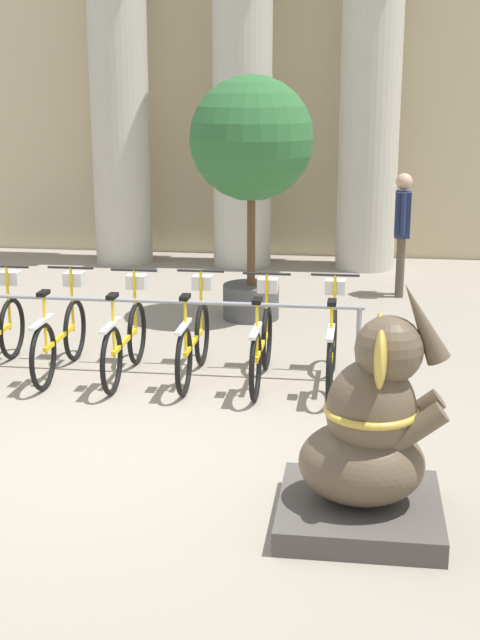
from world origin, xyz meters
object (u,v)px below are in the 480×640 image
(potted_tree, at_px, (251,149))
(person_pedestrian, at_px, (402,223))
(bicycle_5, at_px, (332,345))
(elephant_statue, at_px, (368,444))
(bicycle_1, at_px, (61,335))
(bicycle_4, at_px, (262,343))
(bicycle_2, at_px, (126,338))
(bicycle_3, at_px, (194,339))

(potted_tree, bearing_deg, person_pedestrian, 38.12)
(bicycle_5, relative_size, potted_tree, 0.55)
(elephant_statue, bearing_deg, bicycle_1, 137.47)
(bicycle_1, relative_size, bicycle_5, 1.00)
(bicycle_1, height_order, bicycle_5, same)
(bicycle_1, relative_size, bicycle_4, 1.00)
(bicycle_2, height_order, bicycle_4, same)
(person_pedestrian, bearing_deg, elephant_statue, -93.86)
(bicycle_1, xyz_separation_m, elephant_statue, (3.05, -2.80, 0.17))
(bicycle_4, xyz_separation_m, elephant_statue, (1.01, -2.77, 0.17))
(person_pedestrian, bearing_deg, bicycle_1, -132.09)
(potted_tree, bearing_deg, bicycle_4, -80.40)
(bicycle_5, relative_size, elephant_statue, 0.96)
(bicycle_2, distance_m, bicycle_4, 1.36)
(bicycle_5, bearing_deg, bicycle_1, -179.86)
(bicycle_4, bearing_deg, bicycle_3, 175.98)
(person_pedestrian, height_order, potted_tree, potted_tree)
(elephant_statue, relative_size, potted_tree, 0.57)
(bicycle_1, xyz_separation_m, potted_tree, (1.62, 2.40, 1.68))
(bicycle_1, relative_size, bicycle_3, 1.00)
(bicycle_2, relative_size, person_pedestrian, 0.96)
(bicycle_4, bearing_deg, bicycle_2, -179.68)
(bicycle_4, distance_m, elephant_statue, 2.96)
(bicycle_4, distance_m, bicycle_5, 0.68)
(bicycle_1, bearing_deg, bicycle_5, 0.14)
(elephant_statue, relative_size, person_pedestrian, 1.00)
(bicycle_2, bearing_deg, elephant_statue, -49.40)
(bicycle_4, height_order, elephant_statue, elephant_statue)
(bicycle_1, distance_m, bicycle_5, 2.71)
(bicycle_3, xyz_separation_m, bicycle_5, (1.36, -0.02, 0.00))
(bicycle_2, relative_size, bicycle_5, 1.00)
(bicycle_4, bearing_deg, bicycle_5, 2.56)
(bicycle_3, relative_size, person_pedestrian, 0.96)
(bicycle_2, xyz_separation_m, bicycle_4, (1.36, 0.01, 0.00))
(elephant_statue, height_order, potted_tree, potted_tree)
(bicycle_3, height_order, potted_tree, potted_tree)
(bicycle_2, xyz_separation_m, potted_tree, (0.95, 2.43, 1.68))
(bicycle_2, bearing_deg, potted_tree, 68.75)
(person_pedestrian, bearing_deg, potted_tree, -141.88)
(bicycle_2, distance_m, bicycle_5, 2.03)
(bicycle_3, xyz_separation_m, potted_tree, (0.27, 2.38, 1.68))
(potted_tree, bearing_deg, bicycle_3, -96.43)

